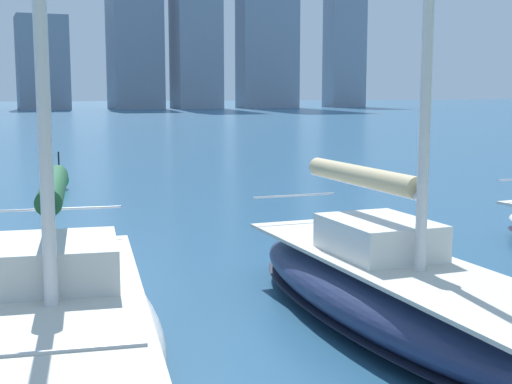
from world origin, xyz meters
The scene contains 3 objects.
sailboat_tan centered at (-2.08, -6.23, 0.63)m, with size 2.41×8.37×9.75m.
sailboat_forest centered at (2.92, -6.14, 0.66)m, with size 3.74×7.96×10.36m.
channel_buoy centered at (0.83, -24.48, 0.36)m, with size 0.70×0.70×1.40m.
Camera 1 is at (3.75, 2.75, 3.58)m, focal length 50.00 mm.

